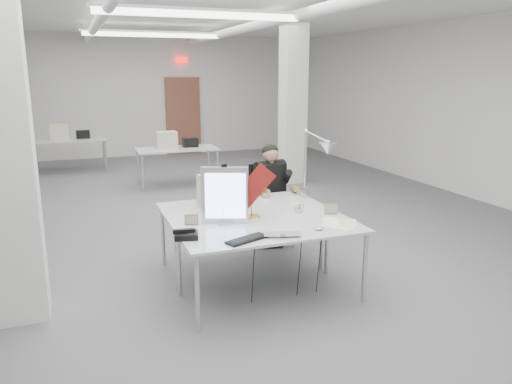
% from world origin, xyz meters
% --- Properties ---
extents(room_shell, '(10.04, 14.04, 3.24)m').
position_xyz_m(room_shell, '(0.04, 0.13, 1.69)').
color(room_shell, '#565659').
rests_on(room_shell, ground).
extents(desk_main, '(1.80, 0.90, 0.02)m').
position_xyz_m(desk_main, '(0.00, -2.50, 0.74)').
color(desk_main, silver).
rests_on(desk_main, room_shell).
extents(desk_second, '(1.80, 0.90, 0.02)m').
position_xyz_m(desk_second, '(0.00, -1.60, 0.74)').
color(desk_second, silver).
rests_on(desk_second, room_shell).
extents(bg_desk_a, '(1.60, 0.80, 0.02)m').
position_xyz_m(bg_desk_a, '(0.20, 3.00, 0.74)').
color(bg_desk_a, silver).
rests_on(bg_desk_a, room_shell).
extents(bg_desk_b, '(1.60, 0.80, 0.02)m').
position_xyz_m(bg_desk_b, '(-1.80, 5.20, 0.74)').
color(bg_desk_b, silver).
rests_on(bg_desk_b, room_shell).
extents(office_chair, '(0.64, 0.64, 1.09)m').
position_xyz_m(office_chair, '(0.62, -0.91, 0.55)').
color(office_chair, black).
rests_on(office_chair, room_shell).
extents(seated_person, '(0.66, 0.76, 0.99)m').
position_xyz_m(seated_person, '(0.62, -0.96, 0.90)').
color(seated_person, black).
rests_on(seated_person, office_chair).
extents(monitor, '(0.45, 0.21, 0.57)m').
position_xyz_m(monitor, '(-0.37, -2.19, 1.04)').
color(monitor, silver).
rests_on(monitor, desk_main).
extents(pennant, '(0.45, 0.18, 0.52)m').
position_xyz_m(pennant, '(-0.09, -2.23, 1.10)').
color(pennant, maroon).
rests_on(pennant, monitor).
extents(keyboard, '(0.44, 0.29, 0.02)m').
position_xyz_m(keyboard, '(-0.34, -2.77, 0.77)').
color(keyboard, black).
rests_on(keyboard, desk_main).
extents(laptop, '(0.39, 0.31, 0.03)m').
position_xyz_m(laptop, '(-0.01, -2.82, 0.77)').
color(laptop, '#A4A5A9').
rests_on(laptop, desk_main).
extents(mouse, '(0.11, 0.09, 0.04)m').
position_xyz_m(mouse, '(0.40, -2.74, 0.77)').
color(mouse, silver).
rests_on(mouse, desk_main).
extents(bankers_lamp, '(0.35, 0.24, 0.37)m').
position_xyz_m(bankers_lamp, '(-0.05, -2.08, 0.94)').
color(bankers_lamp, '#C28E3C').
rests_on(bankers_lamp, desk_main).
extents(desk_phone, '(0.25, 0.23, 0.05)m').
position_xyz_m(desk_phone, '(-0.84, -2.52, 0.78)').
color(desk_phone, black).
rests_on(desk_phone, desk_main).
extents(picture_frame_left, '(0.14, 0.07, 0.11)m').
position_xyz_m(picture_frame_left, '(-0.70, -2.13, 0.81)').
color(picture_frame_left, olive).
rests_on(picture_frame_left, desk_main).
extents(picture_frame_right, '(0.15, 0.08, 0.11)m').
position_xyz_m(picture_frame_right, '(0.79, -2.27, 0.81)').
color(picture_frame_right, tan).
rests_on(picture_frame_right, desk_main).
extents(desk_clock, '(0.11, 0.05, 0.11)m').
position_xyz_m(desk_clock, '(0.49, -2.10, 0.81)').
color(desk_clock, silver).
rests_on(desk_clock, desk_main).
extents(paper_stack_a, '(0.38, 0.40, 0.01)m').
position_xyz_m(paper_stack_a, '(0.64, -2.68, 0.76)').
color(paper_stack_a, white).
rests_on(paper_stack_a, desk_main).
extents(paper_stack_b, '(0.27, 0.31, 0.01)m').
position_xyz_m(paper_stack_b, '(0.79, -2.63, 0.76)').
color(paper_stack_b, '#E8D68A').
rests_on(paper_stack_b, desk_main).
extents(paper_stack_c, '(0.23, 0.24, 0.01)m').
position_xyz_m(paper_stack_c, '(0.69, -2.47, 0.76)').
color(paper_stack_c, white).
rests_on(paper_stack_c, desk_main).
extents(beige_monitor, '(0.51, 0.50, 0.37)m').
position_xyz_m(beige_monitor, '(-0.23, -1.58, 0.94)').
color(beige_monitor, beige).
rests_on(beige_monitor, desk_second).
extents(architect_lamp, '(0.29, 0.71, 0.90)m').
position_xyz_m(architect_lamp, '(0.85, -1.74, 1.20)').
color(architect_lamp, silver).
rests_on(architect_lamp, desk_second).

